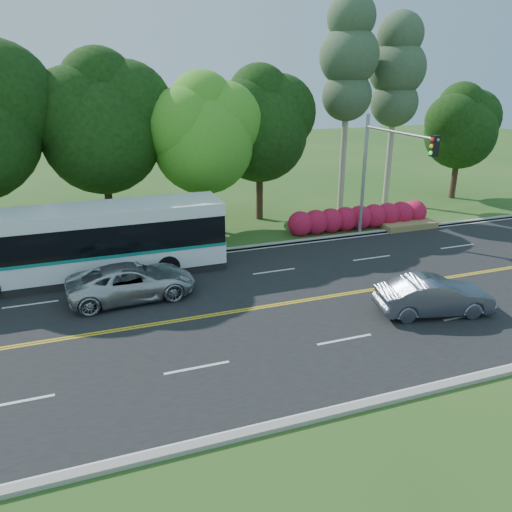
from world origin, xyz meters
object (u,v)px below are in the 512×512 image
object	(u,v)px
transit_bus	(84,244)
sedan	(434,296)
traffic_signal	(384,161)
suv	(132,282)

from	to	relation	value
transit_bus	sedan	size ratio (longest dim) A/B	2.80
transit_bus	sedan	bearing A→B (deg)	-33.71
traffic_signal	sedan	distance (m)	9.46
sedan	suv	xyz separation A→B (m)	(-11.23, 5.56, -0.01)
traffic_signal	suv	world-z (taller)	traffic_signal
traffic_signal	transit_bus	distance (m)	15.87
traffic_signal	transit_bus	size ratio (longest dim) A/B	0.54
traffic_signal	transit_bus	world-z (taller)	traffic_signal
transit_bus	suv	bearing A→B (deg)	-60.35
suv	traffic_signal	bearing A→B (deg)	-82.12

